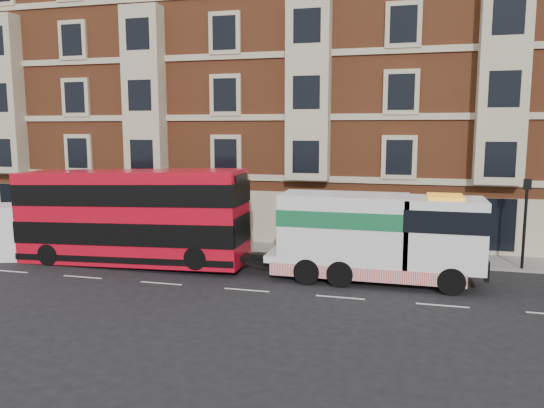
# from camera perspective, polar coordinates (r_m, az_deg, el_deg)

# --- Properties ---
(ground) EXTENTS (120.00, 120.00, 0.00)m
(ground) POSITION_cam_1_polar(r_m,az_deg,el_deg) (22.98, -2.74, -9.24)
(ground) COLOR black
(ground) RESTS_ON ground
(sidewalk) EXTENTS (90.00, 3.00, 0.15)m
(sidewalk) POSITION_cam_1_polar(r_m,az_deg,el_deg) (29.96, 1.53, -4.96)
(sidewalk) COLOR slate
(sidewalk) RESTS_ON ground
(victorian_terrace) EXTENTS (45.00, 12.00, 20.40)m
(victorian_terrace) POSITION_cam_1_polar(r_m,az_deg,el_deg) (36.59, 5.08, 13.12)
(victorian_terrace) COLOR brown
(victorian_terrace) RESTS_ON ground
(lamp_post_west) EXTENTS (0.35, 0.15, 4.35)m
(lamp_post_west) POSITION_cam_1_polar(r_m,az_deg,el_deg) (30.19, -10.19, 0.04)
(lamp_post_west) COLOR black
(lamp_post_west) RESTS_ON sidewalk
(lamp_post_east) EXTENTS (0.35, 0.15, 4.35)m
(lamp_post_east) POSITION_cam_1_polar(r_m,az_deg,el_deg) (28.00, 25.58, -1.26)
(lamp_post_east) COLOR black
(lamp_post_east) RESTS_ON sidewalk
(double_decker_bus) EXTENTS (11.80, 2.71, 4.78)m
(double_decker_bus) POSITION_cam_1_polar(r_m,az_deg,el_deg) (27.57, -14.99, -1.18)
(double_decker_bus) COLOR red
(double_decker_bus) RESTS_ON ground
(tow_truck) EXTENTS (9.45, 2.79, 3.94)m
(tow_truck) POSITION_cam_1_polar(r_m,az_deg,el_deg) (24.17, 10.86, -3.39)
(tow_truck) COLOR white
(tow_truck) RESTS_ON ground
(box_van) EXTENTS (5.89, 3.82, 2.85)m
(box_van) POSITION_cam_1_polar(r_m,az_deg,el_deg) (31.16, -24.88, -2.72)
(box_van) COLOR white
(box_van) RESTS_ON ground
(pedestrian) EXTENTS (0.65, 0.55, 1.51)m
(pedestrian) POSITION_cam_1_polar(r_m,az_deg,el_deg) (31.76, -14.98, -2.96)
(pedestrian) COLOR black
(pedestrian) RESTS_ON sidewalk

